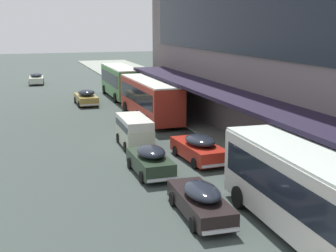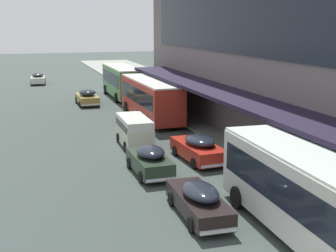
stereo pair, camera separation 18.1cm
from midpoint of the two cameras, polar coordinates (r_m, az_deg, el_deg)
transit_bus_kerbside_front at (r=18.59m, az=16.53°, el=-7.56°), size 3.10×10.35×3.35m
transit_bus_kerbside_rear at (r=51.67m, az=-5.89°, el=5.60°), size 2.77×9.95×3.41m
transit_bus_kerbside_far at (r=39.91m, az=-2.35°, el=3.56°), size 2.90×10.83×3.36m
sedan_second_mid at (r=47.73m, az=-10.05°, el=3.49°), size 2.04×4.63×1.61m
sedan_lead_mid at (r=28.04m, az=3.58°, el=-2.69°), size 2.17×4.90×1.60m
sedan_lead_near at (r=25.52m, az=-2.38°, el=-4.19°), size 1.83×4.41×1.63m
sedan_far_back at (r=20.17m, az=3.71°, el=-9.01°), size 1.87×4.91×1.51m
sedan_trailing_near at (r=65.45m, az=-15.83°, el=5.58°), size 2.09×4.35×1.46m
vw_van at (r=31.46m, az=-4.35°, el=-0.44°), size 1.98×4.59×1.96m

